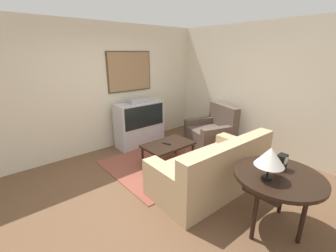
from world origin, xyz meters
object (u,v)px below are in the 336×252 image
object	(u,v)px
mantel_clock	(281,162)
table_lamp	(270,157)
couch	(212,171)
coffee_table	(168,146)
armchair	(212,133)
tv	(140,123)
console_table	(278,180)

from	to	relation	value
mantel_clock	table_lamp	bearing A→B (deg)	179.80
mantel_clock	couch	bearing A→B (deg)	92.40
coffee_table	mantel_clock	distance (m)	2.11
mantel_clock	armchair	bearing A→B (deg)	57.15
couch	armchair	world-z (taller)	armchair
coffee_table	tv	bearing A→B (deg)	83.00
armchair	coffee_table	size ratio (longest dim) A/B	1.23
console_table	mantel_clock	size ratio (longest dim) A/B	5.30
coffee_table	couch	bearing A→B (deg)	-90.11
table_lamp	mantel_clock	bearing A→B (deg)	-0.20
console_table	table_lamp	size ratio (longest dim) A/B	2.68
table_lamp	tv	bearing A→B (deg)	82.29
couch	table_lamp	bearing A→B (deg)	75.26
tv	couch	bearing A→B (deg)	-93.74
armchair	mantel_clock	distance (m)	2.63
couch	console_table	size ratio (longest dim) A/B	1.91
console_table	armchair	bearing A→B (deg)	55.21
armchair	console_table	distance (m)	2.72
coffee_table	table_lamp	world-z (taller)	table_lamp
tv	mantel_clock	distance (m)	3.27
couch	coffee_table	bearing A→B (deg)	-88.28
console_table	couch	bearing A→B (deg)	84.40
mantel_clock	tv	bearing A→B (deg)	88.11
couch	console_table	world-z (taller)	couch
couch	armchair	xyz separation A→B (m)	(1.44, 1.18, -0.01)
coffee_table	console_table	bearing A→B (deg)	-92.80
console_table	table_lamp	bearing A→B (deg)	164.09
couch	armchair	distance (m)	1.86
couch	table_lamp	size ratio (longest dim) A/B	5.11
tv	mantel_clock	bearing A→B (deg)	-91.89
coffee_table	table_lamp	xyz separation A→B (m)	(-0.29, -2.06, 0.63)
coffee_table	table_lamp	size ratio (longest dim) A/B	2.50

